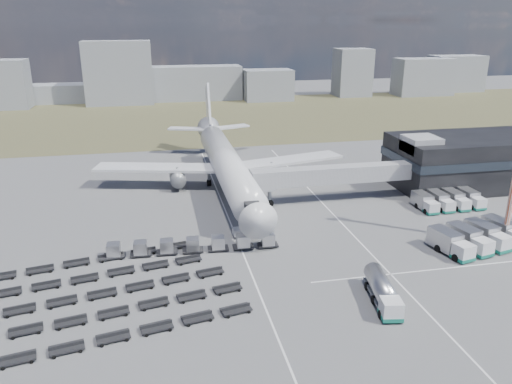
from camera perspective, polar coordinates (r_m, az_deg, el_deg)
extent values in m
plane|color=#565659|center=(70.79, 0.41, -7.60)|extent=(420.00, 420.00, 0.00)
cube|color=#433D28|center=(175.27, -7.19, 8.46)|extent=(420.00, 90.00, 0.01)
cube|color=silver|center=(74.87, -1.90, -6.05)|extent=(0.25, 110.00, 0.01)
cube|color=silver|center=(79.59, 11.02, -4.84)|extent=(0.25, 110.00, 0.01)
cube|color=silver|center=(73.30, 21.50, -8.05)|extent=(40.00, 0.25, 0.01)
cube|color=black|center=(108.82, 23.13, 3.26)|extent=(30.00, 16.00, 10.00)
cube|color=#262D38|center=(108.53, 23.21, 3.87)|extent=(30.40, 16.40, 1.60)
cube|color=#939399|center=(99.77, 18.37, 5.19)|extent=(6.00, 6.00, 3.00)
cube|color=#939399|center=(92.07, 8.81, 1.99)|extent=(29.80, 3.00, 3.00)
cube|color=#939399|center=(87.94, 0.69, 1.41)|extent=(4.00, 3.60, 3.40)
cylinder|color=slate|center=(89.53, 1.56, 0.00)|extent=(0.70, 0.70, 5.10)
cylinder|color=black|center=(90.23, 1.55, -1.26)|extent=(1.40, 0.90, 1.40)
cylinder|color=silver|center=(96.51, -3.31, 3.11)|extent=(5.60, 48.00, 5.60)
cone|color=silver|center=(71.75, -0.16, -2.59)|extent=(5.60, 5.00, 5.60)
cone|color=silver|center=(123.29, -5.25, 6.96)|extent=(5.60, 8.00, 5.60)
cube|color=black|center=(73.29, -0.48, -1.44)|extent=(2.20, 2.00, 0.80)
cube|color=silver|center=(100.73, -11.06, 2.75)|extent=(25.59, 11.38, 0.50)
cube|color=silver|center=(104.10, 3.40, 3.61)|extent=(25.59, 11.38, 0.50)
cylinder|color=slate|center=(99.37, -8.96, 1.63)|extent=(3.00, 5.00, 3.00)
cylinder|color=slate|center=(101.87, 1.77, 2.29)|extent=(3.00, 5.00, 3.00)
cube|color=silver|center=(124.69, -7.90, 7.18)|extent=(9.49, 5.63, 0.35)
cube|color=silver|center=(125.86, -2.86, 7.45)|extent=(9.49, 5.63, 0.35)
cube|color=silver|center=(125.18, -5.50, 9.79)|extent=(0.50, 9.06, 11.45)
cylinder|color=slate|center=(78.28, -0.97, -3.89)|extent=(0.50, 0.50, 2.50)
cylinder|color=slate|center=(101.10, -5.39, 1.40)|extent=(0.60, 0.60, 2.50)
cylinder|color=slate|center=(101.93, -1.82, 1.63)|extent=(0.60, 0.60, 2.50)
cylinder|color=black|center=(78.57, -0.96, -4.39)|extent=(0.50, 1.20, 1.20)
cube|color=gray|center=(220.50, -20.62, 10.53)|extent=(39.19, 12.00, 7.27)
cube|color=gray|center=(208.30, -15.43, 12.99)|extent=(25.83, 12.00, 24.31)
cube|color=gray|center=(214.45, -7.42, 12.24)|extent=(41.38, 12.00, 13.85)
cube|color=gray|center=(211.77, 1.36, 12.12)|extent=(19.75, 12.00, 12.51)
cube|color=gray|center=(228.05, 10.95, 13.26)|extent=(14.81, 12.00, 20.20)
cube|color=gray|center=(238.62, 18.56, 12.37)|extent=(25.20, 12.00, 15.95)
cube|color=gray|center=(257.00, 21.85, 12.46)|extent=(24.64, 12.00, 16.33)
cube|color=silver|center=(58.90, 15.19, -12.75)|extent=(2.60, 2.60, 2.17)
cube|color=#136C58|center=(59.34, 15.12, -13.45)|extent=(2.71, 2.71, 0.47)
cylinder|color=#AEAEB3|center=(62.48, 14.01, -10.23)|extent=(3.50, 7.36, 2.35)
cube|color=slate|center=(63.01, 13.93, -11.09)|extent=(3.40, 7.34, 0.33)
cylinder|color=black|center=(61.96, 14.26, -11.93)|extent=(2.59, 1.43, 1.04)
cube|color=silver|center=(77.43, -1.54, -4.61)|extent=(3.11, 1.89, 1.38)
cube|color=silver|center=(94.27, -1.16, 0.51)|extent=(4.38, 7.16, 3.12)
cube|color=#136C58|center=(94.69, -1.16, -0.23)|extent=(4.51, 7.30, 0.50)
cube|color=silver|center=(75.32, 22.63, -6.32)|extent=(2.83, 2.75, 2.29)
cube|color=#136C58|center=(75.69, 22.54, -6.93)|extent=(2.95, 2.87, 0.47)
cube|color=#AEAEB3|center=(77.42, 20.75, -5.05)|extent=(3.46, 5.22, 2.71)
cube|color=silver|center=(77.80, 24.45, -5.78)|extent=(2.83, 2.75, 2.29)
cube|color=#136C58|center=(78.15, 24.37, -6.37)|extent=(2.95, 2.87, 0.47)
cube|color=#AEAEB3|center=(79.83, 22.59, -4.56)|extent=(3.46, 5.22, 2.71)
cube|color=silver|center=(80.35, 26.16, -5.26)|extent=(2.83, 2.75, 2.29)
cube|color=#136C58|center=(80.69, 26.07, -5.83)|extent=(2.95, 2.87, 0.47)
cube|color=#AEAEB3|center=(82.32, 24.31, -4.09)|extent=(3.46, 5.22, 2.71)
cube|color=#AEAEB3|center=(84.89, 25.93, -3.65)|extent=(3.46, 5.22, 2.71)
cube|color=silver|center=(91.12, 19.43, -1.69)|extent=(2.13, 2.04, 1.99)
cube|color=#136C58|center=(91.38, 19.38, -2.14)|extent=(2.22, 2.14, 0.41)
cube|color=#AEAEB3|center=(93.49, 18.44, -0.83)|extent=(2.28, 4.21, 2.35)
cube|color=silver|center=(92.77, 21.04, -1.52)|extent=(2.13, 2.04, 1.99)
cube|color=#136C58|center=(93.02, 20.98, -1.97)|extent=(2.22, 2.14, 0.41)
cube|color=#AEAEB3|center=(95.10, 20.03, -0.67)|extent=(2.28, 4.21, 2.35)
cube|color=silver|center=(94.49, 22.59, -1.36)|extent=(2.13, 2.04, 1.99)
cube|color=#136C58|center=(94.74, 22.53, -1.79)|extent=(2.22, 2.14, 0.41)
cube|color=#AEAEB3|center=(96.78, 21.56, -0.53)|extent=(2.28, 4.21, 2.35)
cube|color=silver|center=(96.27, 24.08, -1.19)|extent=(2.13, 2.04, 1.99)
cube|color=#136C58|center=(96.52, 24.02, -1.62)|extent=(2.22, 2.14, 0.41)
cube|color=#AEAEB3|center=(98.53, 23.03, -0.38)|extent=(2.28, 4.21, 2.35)
cube|color=black|center=(73.60, -15.89, -7.00)|extent=(3.05, 1.95, 0.21)
cube|color=#AEAEB3|center=(73.19, -15.96, -6.31)|extent=(1.91, 1.91, 1.72)
cube|color=black|center=(73.22, -13.02, -6.88)|extent=(3.05, 1.95, 0.21)
cube|color=#AEAEB3|center=(72.81, -13.08, -6.19)|extent=(1.91, 1.91, 1.72)
cube|color=black|center=(73.03, -10.13, -6.74)|extent=(3.05, 1.95, 0.21)
cube|color=#AEAEB3|center=(72.61, -10.17, -6.05)|extent=(1.91, 1.91, 1.72)
cube|color=black|center=(73.02, -7.23, -6.59)|extent=(3.05, 1.95, 0.21)
cube|color=#AEAEB3|center=(72.60, -7.26, -5.90)|extent=(1.91, 1.91, 1.72)
cube|color=black|center=(73.19, -4.34, -6.42)|extent=(3.05, 1.95, 0.21)
cube|color=#AEAEB3|center=(72.78, -4.36, -5.73)|extent=(1.91, 1.91, 1.72)
cube|color=black|center=(73.55, -1.48, -6.24)|extent=(3.05, 1.95, 0.21)
cube|color=#AEAEB3|center=(73.14, -1.49, -5.55)|extent=(1.91, 1.91, 1.72)
cube|color=black|center=(74.09, 1.35, -6.04)|extent=(3.05, 1.95, 0.21)
cube|color=#AEAEB3|center=(73.68, 1.36, -5.35)|extent=(1.91, 1.91, 1.72)
cube|color=black|center=(56.43, -16.01, -15.53)|extent=(31.81, 7.95, 0.83)
cube|color=black|center=(60.48, -16.64, -13.06)|extent=(31.81, 7.95, 0.83)
cube|color=black|center=(64.64, -17.18, -10.89)|extent=(31.81, 7.95, 0.83)
cube|color=black|center=(68.88, -17.64, -8.99)|extent=(27.32, 7.06, 0.83)
cube|color=black|center=(73.19, -18.05, -7.32)|extent=(27.32, 7.06, 0.83)
cube|color=#565659|center=(83.97, 26.44, -5.16)|extent=(2.23, 2.23, 0.33)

